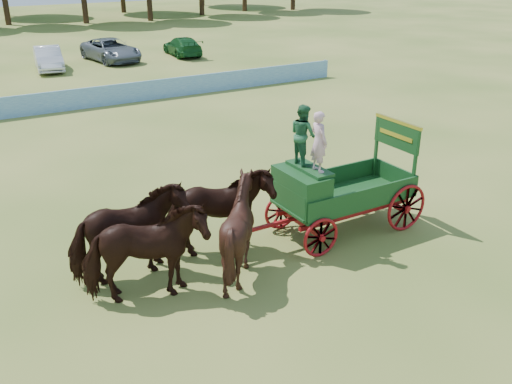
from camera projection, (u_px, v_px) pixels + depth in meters
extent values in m
plane|color=#998E45|center=(373.00, 232.00, 16.29)|extent=(160.00, 160.00, 0.00)
imported|color=black|center=(145.00, 254.00, 12.71)|extent=(3.04, 1.93, 2.37)
imported|color=black|center=(129.00, 235.00, 13.59)|extent=(2.83, 1.33, 2.37)
imported|color=black|center=(239.00, 229.00, 13.84)|extent=(2.43, 2.23, 2.37)
imported|color=black|center=(218.00, 213.00, 14.71)|extent=(3.02, 1.87, 2.37)
cube|color=#A21110|center=(300.00, 222.00, 15.54)|extent=(0.12, 2.00, 0.12)
cube|color=#A21110|center=(383.00, 199.00, 16.94)|extent=(0.12, 2.00, 0.12)
cube|color=#A21110|center=(356.00, 214.00, 15.76)|extent=(3.80, 0.10, 0.12)
cube|color=#A21110|center=(332.00, 200.00, 16.63)|extent=(3.80, 0.10, 0.12)
cube|color=#A21110|center=(272.00, 225.00, 15.06)|extent=(2.80, 0.09, 0.09)
cube|color=#164420|center=(344.00, 197.00, 16.08)|extent=(3.80, 1.80, 0.10)
cube|color=#164420|center=(366.00, 198.00, 15.27)|extent=(3.80, 0.06, 0.55)
cube|color=#164420|center=(326.00, 178.00, 16.66)|extent=(3.80, 0.06, 0.55)
cube|color=#164420|center=(395.00, 175.00, 16.85)|extent=(0.06, 1.80, 0.55)
cube|color=#164420|center=(301.00, 190.00, 15.16)|extent=(0.85, 1.70, 1.05)
cube|color=#164420|center=(310.00, 168.00, 15.06)|extent=(0.55, 1.50, 0.08)
cube|color=#164420|center=(289.00, 200.00, 15.06)|extent=(0.10, 1.60, 0.65)
cube|color=#164420|center=(294.00, 209.00, 15.27)|extent=(0.55, 1.60, 0.06)
cube|color=#164420|center=(415.00, 163.00, 15.92)|extent=(0.08, 0.08, 1.80)
cube|color=#164420|center=(376.00, 147.00, 17.19)|extent=(0.08, 0.08, 1.80)
cube|color=#164420|center=(397.00, 135.00, 16.32)|extent=(0.07, 1.75, 0.75)
cube|color=gold|center=(398.00, 122.00, 16.16)|extent=(0.08, 1.80, 0.09)
cube|color=gold|center=(396.00, 135.00, 16.30)|extent=(0.02, 1.30, 0.12)
torus|color=#A21110|center=(321.00, 238.00, 14.80)|extent=(1.09, 0.09, 1.09)
torus|color=#A21110|center=(281.00, 211.00, 16.31)|extent=(1.09, 0.09, 1.09)
torus|color=#A21110|center=(406.00, 208.00, 16.15)|extent=(1.39, 0.09, 1.39)
torus|color=#A21110|center=(362.00, 186.00, 17.66)|extent=(1.39, 0.09, 1.39)
imported|color=#D9A6B5|center=(319.00, 142.00, 14.45)|extent=(0.38, 0.58, 1.59)
imported|color=#225D38|center=(303.00, 134.00, 15.00)|extent=(0.61, 0.78, 1.60)
cube|color=#1F64AB|center=(129.00, 93.00, 29.86)|extent=(26.00, 0.08, 1.05)
imported|color=silver|center=(48.00, 59.00, 37.86)|extent=(2.22, 4.85, 1.54)
imported|color=slate|center=(111.00, 50.00, 40.98)|extent=(3.40, 6.02, 1.59)
imported|color=#144C1E|center=(182.00, 46.00, 43.15)|extent=(2.38, 4.94, 1.39)
cylinder|color=#382314|center=(84.00, 0.00, 61.52)|extent=(0.60, 0.60, 4.93)
cylinder|color=#382314|center=(149.00, 0.00, 63.85)|extent=(0.60, 0.60, 4.57)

